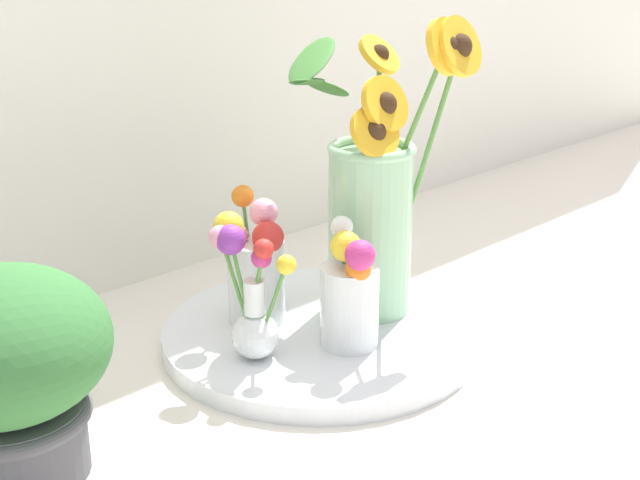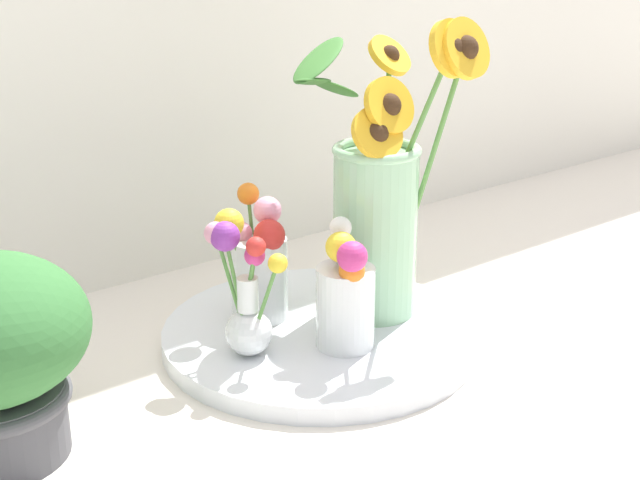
{
  "view_description": "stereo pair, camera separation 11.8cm",
  "coord_description": "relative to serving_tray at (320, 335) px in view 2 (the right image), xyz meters",
  "views": [
    {
      "loc": [
        -0.8,
        -0.71,
        0.56
      ],
      "look_at": [
        -0.03,
        0.09,
        0.15
      ],
      "focal_mm": 50.0,
      "sensor_mm": 36.0,
      "label": 1
    },
    {
      "loc": [
        -0.72,
        -0.78,
        0.56
      ],
      "look_at": [
        -0.03,
        0.09,
        0.15
      ],
      "focal_mm": 50.0,
      "sensor_mm": 36.0,
      "label": 2
    }
  ],
  "objects": [
    {
      "name": "serving_tray",
      "position": [
        0.0,
        0.0,
        0.0
      ],
      "size": [
        0.43,
        0.43,
        0.02
      ],
      "color": "silver",
      "rests_on": "ground_plane"
    },
    {
      "name": "vase_small_back",
      "position": [
        -0.05,
        0.08,
        0.09
      ],
      "size": [
        0.11,
        0.1,
        0.19
      ],
      "color": "white",
      "rests_on": "serving_tray"
    },
    {
      "name": "vase_bulb_right",
      "position": [
        -0.12,
        -0.0,
        0.09
      ],
      "size": [
        0.07,
        0.1,
        0.18
      ],
      "color": "white",
      "rests_on": "serving_tray"
    },
    {
      "name": "vase_small_center",
      "position": [
        -0.01,
        -0.06,
        0.09
      ],
      "size": [
        0.08,
        0.1,
        0.17
      ],
      "color": "white",
      "rests_on": "serving_tray"
    },
    {
      "name": "mason_jar_sunflowers",
      "position": [
        0.1,
        -0.01,
        0.17
      ],
      "size": [
        0.23,
        0.24,
        0.42
      ],
      "color": "#99CC9E",
      "rests_on": "serving_tray"
    },
    {
      "name": "ground_plane",
      "position": [
        0.03,
        -0.09,
        -0.01
      ],
      "size": [
        6.0,
        6.0,
        0.0
      ],
      "primitive_type": "plane",
      "color": "silver"
    }
  ]
}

